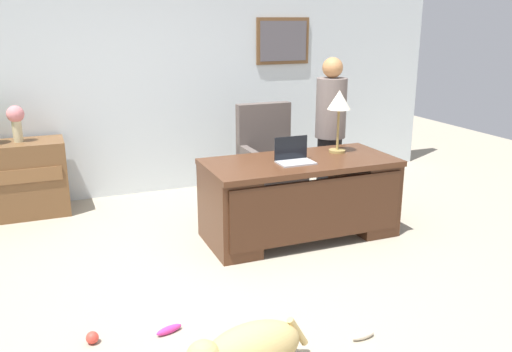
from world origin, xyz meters
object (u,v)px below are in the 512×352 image
vase_with_flowers (16,119)px  dog_toy_plush (169,330)px  desk (301,196)px  dog_lying (247,350)px  desk_lamp (339,104)px  person_standing (330,132)px  laptop (294,156)px  dog_toy_bone (363,335)px  armchair (269,162)px  dog_toy_ball (92,338)px

vase_with_flowers → dog_toy_plush: size_ratio=2.02×
desk → vase_with_flowers: size_ratio=4.73×
dog_lying → desk_lamp: bearing=48.6°
person_standing → laptop: size_ratio=5.01×
desk → dog_toy_bone: (-0.38, -1.68, -0.38)m
dog_toy_bone → person_standing: bearing=65.8°
dog_lying → armchair: bearing=64.2°
person_standing → laptop: person_standing is taller
desk → laptop: bearing=-165.6°
desk_lamp → vase_with_flowers: bearing=153.1°
laptop → desk_lamp: desk_lamp is taller
desk_lamp → dog_toy_ball: desk_lamp is taller
armchair → dog_lying: armchair is taller
desk → person_standing: 1.05m
desk → laptop: (-0.09, -0.02, 0.39)m
vase_with_flowers → dog_toy_plush: vase_with_flowers is taller
person_standing → dog_lying: bearing=-128.0°
person_standing → vase_with_flowers: bearing=163.1°
armchair → person_standing: 0.72m
desk_lamp → dog_toy_bone: size_ratio=3.56×
desk_lamp → dog_toy_bone: 2.35m
desk → dog_lying: 2.12m
dog_toy_ball → desk: bearing=28.4°
vase_with_flowers → dog_toy_ball: size_ratio=4.61×
laptop → dog_toy_plush: bearing=-141.8°
armchair → dog_toy_ball: 2.92m
person_standing → dog_toy_ball: 3.30m
vase_with_flowers → dog_toy_bone: 3.98m
armchair → desk: bearing=-94.8°
laptop → dog_toy_ball: 2.31m
desk → vase_with_flowers: vase_with_flowers is taller
dog_lying → laptop: 2.13m
laptop → dog_toy_ball: size_ratio=3.99×
desk → vase_with_flowers: (-2.39, 1.61, 0.61)m
laptop → dog_toy_plush: size_ratio=1.75×
laptop → vase_with_flowers: vase_with_flowers is taller
dog_lying → desk_lamp: 2.73m
laptop → vase_with_flowers: (-2.29, 1.63, 0.22)m
desk → dog_lying: desk is taller
armchair → dog_toy_ball: size_ratio=13.82×
vase_with_flowers → dog_toy_ball: (0.39, -2.69, -0.97)m
vase_with_flowers → armchair: bearing=-15.7°
laptop → desk_lamp: 0.72m
desk → armchair: bearing=85.2°
person_standing → vase_with_flowers: person_standing is taller
person_standing → dog_toy_bone: size_ratio=9.57×
vase_with_flowers → laptop: bearing=-35.4°
armchair → desk_lamp: (0.39, -0.75, 0.71)m
desk_lamp → dog_toy_plush: desk_lamp is taller
dog_toy_ball → dog_toy_bone: (1.62, -0.60, -0.02)m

